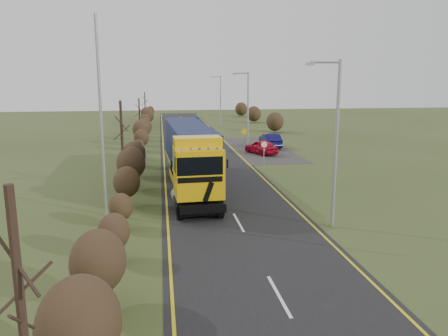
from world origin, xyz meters
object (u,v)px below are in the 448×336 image
lorry (190,153)px  speed_sign (264,149)px  car_blue_sedan (270,140)px  car_red_hatchback (261,147)px  streetlight_near (334,138)px

lorry → speed_sign: bearing=36.9°
lorry → car_blue_sedan: 19.46m
car_red_hatchback → lorry: bearing=35.0°
streetlight_near → car_blue_sedan: bearing=82.5°
car_blue_sedan → speed_sign: size_ratio=1.96×
car_blue_sedan → speed_sign: 11.76m
lorry → car_red_hatchback: size_ratio=3.82×
car_red_hatchback → car_blue_sedan: (1.94, 4.00, 0.08)m
car_red_hatchback → speed_sign: speed_sign is taller
streetlight_near → speed_sign: size_ratio=3.47×
speed_sign → streetlight_near: bearing=-90.1°
car_red_hatchback → streetlight_near: 22.36m
streetlight_near → car_red_hatchback: bearing=86.2°
car_blue_sedan → speed_sign: bearing=74.2°
streetlight_near → speed_sign: streetlight_near is taller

